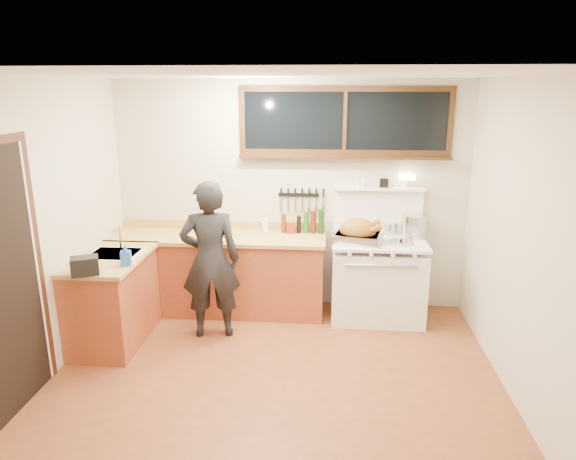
# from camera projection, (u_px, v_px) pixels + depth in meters

# --- Properties ---
(ground_plane) EXTENTS (4.00, 3.50, 0.02)m
(ground_plane) POSITION_uv_depth(u_px,v_px,m) (275.00, 381.00, 4.55)
(ground_plane) COLOR brown
(room_shell) EXTENTS (4.10, 3.60, 2.65)m
(room_shell) POSITION_uv_depth(u_px,v_px,m) (273.00, 198.00, 4.10)
(room_shell) COLOR beige
(room_shell) RESTS_ON ground
(counter_back) EXTENTS (2.44, 0.64, 1.00)m
(counter_back) POSITION_uv_depth(u_px,v_px,m) (219.00, 273.00, 5.88)
(counter_back) COLOR brown
(counter_back) RESTS_ON ground
(counter_left) EXTENTS (0.64, 1.09, 0.90)m
(counter_left) POSITION_uv_depth(u_px,v_px,m) (113.00, 299.00, 5.16)
(counter_left) COLOR brown
(counter_left) RESTS_ON ground
(sink_unit) EXTENTS (0.50, 0.45, 0.37)m
(sink_unit) POSITION_uv_depth(u_px,v_px,m) (115.00, 259.00, 5.12)
(sink_unit) COLOR white
(sink_unit) RESTS_ON counter_left
(vintage_stove) EXTENTS (1.02, 0.74, 1.58)m
(vintage_stove) POSITION_uv_depth(u_px,v_px,m) (377.00, 277.00, 5.70)
(vintage_stove) COLOR white
(vintage_stove) RESTS_ON ground
(back_window) EXTENTS (2.32, 0.13, 0.77)m
(back_window) POSITION_uv_depth(u_px,v_px,m) (345.00, 129.00, 5.59)
(back_window) COLOR black
(back_window) RESTS_ON room_shell
(left_doorway) EXTENTS (0.02, 1.04, 2.17)m
(left_doorway) POSITION_uv_depth(u_px,v_px,m) (5.00, 282.00, 3.88)
(left_doorway) COLOR black
(left_doorway) RESTS_ON ground
(knife_strip) EXTENTS (0.52, 0.03, 0.28)m
(knife_strip) POSITION_uv_depth(u_px,v_px,m) (300.00, 196.00, 5.84)
(knife_strip) COLOR black
(knife_strip) RESTS_ON room_shell
(man) EXTENTS (0.66, 0.50, 1.64)m
(man) POSITION_uv_depth(u_px,v_px,m) (210.00, 260.00, 5.19)
(man) COLOR black
(man) RESTS_ON ground
(soap_bottle) EXTENTS (0.12, 0.12, 0.20)m
(soap_bottle) POSITION_uv_depth(u_px,v_px,m) (126.00, 255.00, 4.77)
(soap_bottle) COLOR blue
(soap_bottle) RESTS_ON counter_left
(toaster) EXTENTS (0.28, 0.24, 0.16)m
(toaster) POSITION_uv_depth(u_px,v_px,m) (85.00, 266.00, 4.54)
(toaster) COLOR black
(toaster) RESTS_ON counter_left
(cutting_board) EXTENTS (0.40, 0.31, 0.14)m
(cutting_board) POSITION_uv_depth(u_px,v_px,m) (210.00, 234.00, 5.62)
(cutting_board) COLOR tan
(cutting_board) RESTS_ON counter_back
(roast_turkey) EXTENTS (0.58, 0.48, 0.27)m
(roast_turkey) POSITION_uv_depth(u_px,v_px,m) (358.00, 233.00, 5.48)
(roast_turkey) COLOR silver
(roast_turkey) RESTS_ON vintage_stove
(stockpot) EXTENTS (0.30, 0.30, 0.26)m
(stockpot) POSITION_uv_depth(u_px,v_px,m) (414.00, 226.00, 5.66)
(stockpot) COLOR silver
(stockpot) RESTS_ON vintage_stove
(saucepan) EXTENTS (0.23, 0.31, 0.13)m
(saucepan) POSITION_uv_depth(u_px,v_px,m) (389.00, 228.00, 5.80)
(saucepan) COLOR silver
(saucepan) RESTS_ON vintage_stove
(pot_lid) EXTENTS (0.33, 0.33, 0.04)m
(pot_lid) POSITION_uv_depth(u_px,v_px,m) (401.00, 242.00, 5.46)
(pot_lid) COLOR silver
(pot_lid) RESTS_ON vintage_stove
(coffee_tin) EXTENTS (0.09, 0.07, 0.13)m
(coffee_tin) POSITION_uv_depth(u_px,v_px,m) (291.00, 228.00, 5.82)
(coffee_tin) COLOR maroon
(coffee_tin) RESTS_ON counter_back
(pitcher) EXTENTS (0.08, 0.08, 0.16)m
(pitcher) POSITION_uv_depth(u_px,v_px,m) (266.00, 225.00, 5.90)
(pitcher) COLOR white
(pitcher) RESTS_ON counter_back
(bottle_cluster) EXTENTS (0.49, 0.07, 0.28)m
(bottle_cluster) POSITION_uv_depth(u_px,v_px,m) (305.00, 223.00, 5.82)
(bottle_cluster) COLOR black
(bottle_cluster) RESTS_ON counter_back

